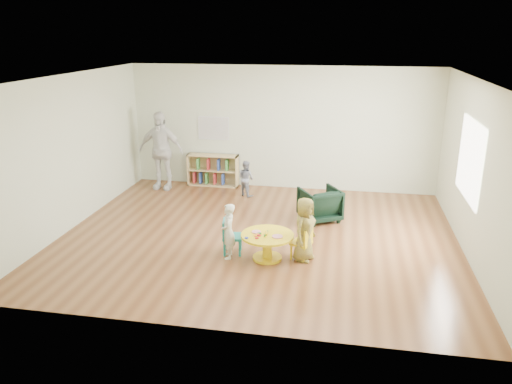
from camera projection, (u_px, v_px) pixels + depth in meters
room at (259, 133)px, 8.40m from camera, size 7.10×7.00×2.80m
activity_table at (267, 242)px, 8.01m from camera, size 0.85×0.85×0.47m
kid_chair_left at (230, 236)px, 8.21m from camera, size 0.36×0.36×0.59m
kid_chair_right at (303, 242)px, 8.00m from camera, size 0.38×0.38×0.54m
bookshelf at (213, 170)px, 11.82m from camera, size 1.20×0.30×0.75m
alphabet_poster at (214, 128)px, 11.63m from camera, size 0.74×0.01×0.54m
armchair at (320, 204)px, 9.65m from camera, size 0.95×0.96×0.65m
child_left at (228, 231)px, 8.01m from camera, size 0.28×0.37×0.92m
child_right at (304, 229)px, 7.92m from camera, size 0.49×0.60×1.05m
toddler at (246, 178)px, 11.06m from camera, size 0.49×0.47×0.80m
adult_caretaker at (161, 151)px, 11.42m from camera, size 1.07×0.47×1.80m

